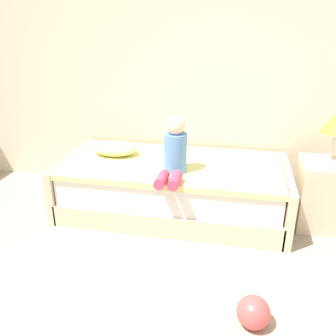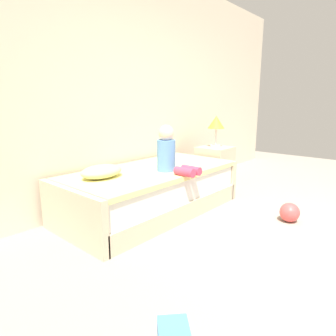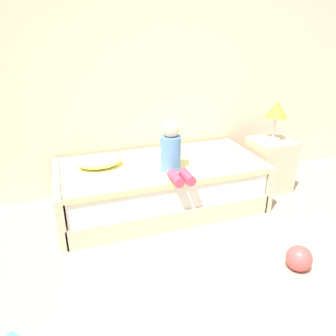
{
  "view_description": "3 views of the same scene",
  "coord_description": "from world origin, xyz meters",
  "px_view_note": "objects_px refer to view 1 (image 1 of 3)",
  "views": [
    {
      "loc": [
        0.27,
        -1.03,
        1.74
      ],
      "look_at": [
        -0.29,
        1.75,
        0.55
      ],
      "focal_mm": 38.37,
      "sensor_mm": 36.0,
      "label": 1
    },
    {
      "loc": [
        -2.58,
        -0.26,
        1.23
      ],
      "look_at": [
        -0.29,
        1.75,
        0.55
      ],
      "focal_mm": 31.32,
      "sensor_mm": 36.0,
      "label": 2
    },
    {
      "loc": [
        -1.19,
        -0.93,
        1.78
      ],
      "look_at": [
        -0.29,
        1.75,
        0.55
      ],
      "focal_mm": 34.54,
      "sensor_mm": 36.0,
      "label": 3
    }
  ],
  "objects_px": {
    "pillow": "(115,148)",
    "toy_ball": "(253,312)",
    "bed": "(173,187)",
    "child_figure": "(174,151)",
    "nightstand": "(323,194)"
  },
  "relations": [
    {
      "from": "bed",
      "to": "child_figure",
      "type": "relative_size",
      "value": 4.14
    },
    {
      "from": "nightstand",
      "to": "toy_ball",
      "type": "xyz_separation_m",
      "value": [
        -0.61,
        -1.32,
        -0.2
      ]
    },
    {
      "from": "child_figure",
      "to": "nightstand",
      "type": "bearing_deg",
      "value": 10.55
    },
    {
      "from": "pillow",
      "to": "bed",
      "type": "bearing_deg",
      "value": -9.43
    },
    {
      "from": "child_figure",
      "to": "pillow",
      "type": "xyz_separation_m",
      "value": [
        -0.65,
        0.33,
        -0.14
      ]
    },
    {
      "from": "pillow",
      "to": "toy_ball",
      "type": "relative_size",
      "value": 2.16
    },
    {
      "from": "bed",
      "to": "toy_ball",
      "type": "distance_m",
      "value": 1.51
    },
    {
      "from": "child_figure",
      "to": "toy_ball",
      "type": "xyz_separation_m",
      "value": [
        0.69,
        -1.08,
        -0.6
      ]
    },
    {
      "from": "bed",
      "to": "nightstand",
      "type": "distance_m",
      "value": 1.35
    },
    {
      "from": "pillow",
      "to": "nightstand",
      "type": "bearing_deg",
      "value": -2.53
    },
    {
      "from": "bed",
      "to": "toy_ball",
      "type": "height_order",
      "value": "bed"
    },
    {
      "from": "child_figure",
      "to": "pillow",
      "type": "relative_size",
      "value": 1.16
    },
    {
      "from": "child_figure",
      "to": "toy_ball",
      "type": "distance_m",
      "value": 1.42
    },
    {
      "from": "pillow",
      "to": "toy_ball",
      "type": "bearing_deg",
      "value": -46.38
    },
    {
      "from": "nightstand",
      "to": "toy_ball",
      "type": "distance_m",
      "value": 1.47
    }
  ]
}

